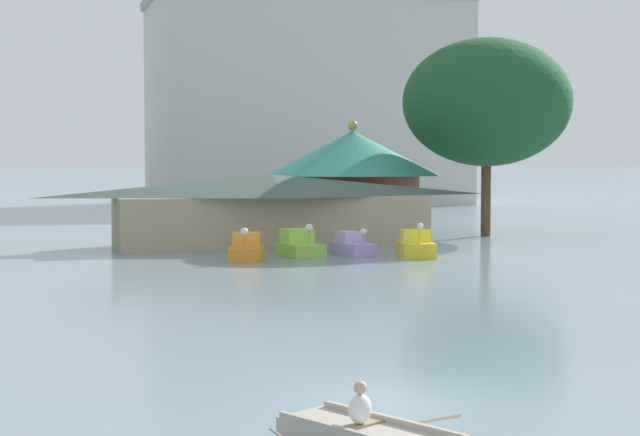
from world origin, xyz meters
TOP-DOWN VIEW (x-y plane):
  - ground_plane at (0.00, 0.00)m, footprint 2000.00×2000.00m
  - pedal_boat_orange at (3.13, 28.60)m, footprint 2.23×2.84m
  - pedal_boat_lime at (6.13, 29.83)m, footprint 1.97×3.13m
  - pedal_boat_lavender at (8.90, 29.65)m, footprint 1.84×2.84m
  - pedal_boat_yellow at (11.67, 27.83)m, footprint 2.16×2.91m
  - boathouse at (6.34, 36.33)m, footprint 18.82×5.94m
  - green_roof_pavilion at (14.05, 44.63)m, footprint 11.73×11.73m
  - shoreline_tree_right at (21.34, 39.48)m, footprint 10.77×10.77m
  - background_building_block at (24.02, 90.59)m, footprint 34.53×19.67m

SIDE VIEW (x-z plane):
  - ground_plane at x=0.00m, z-range 0.00..0.00m
  - pedal_boat_lavender at x=8.90m, z-range -0.24..1.21m
  - pedal_boat_orange at x=3.13m, z-range -0.29..1.37m
  - pedal_boat_lime at x=6.13m, z-range -0.32..1.41m
  - pedal_boat_yellow at x=11.67m, z-range -0.34..1.44m
  - boathouse at x=6.34m, z-range 0.10..4.16m
  - green_roof_pavilion at x=14.05m, z-range 0.12..7.64m
  - shoreline_tree_right at x=21.34m, z-range 2.23..14.89m
  - background_building_block at x=24.02m, z-range 0.02..23.43m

